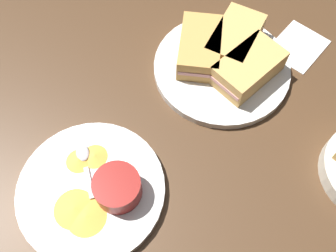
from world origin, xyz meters
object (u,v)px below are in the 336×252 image
at_px(spoon_by_dark_ramekin, 220,62).
at_px(sandwich_half_extra, 200,47).
at_px(ramekin_dark_sauce, 198,44).
at_px(spoon_by_gravy_ramekin, 84,159).
at_px(sandwich_half_far, 235,39).
at_px(sandwich_half_near, 248,68).
at_px(plate_chips_companion, 91,190).
at_px(plate_sandwich_main, 221,68).
at_px(ramekin_light_gravy, 117,187).

bearing_deg(spoon_by_dark_ramekin, sandwich_half_extra, -57.35).
xyz_separation_m(ramekin_dark_sauce, spoon_by_gravy_ramekin, (0.29, 0.09, -0.02)).
bearing_deg(sandwich_half_extra, sandwich_half_far, 163.60).
relative_size(sandwich_half_far, sandwich_half_extra, 1.01).
bearing_deg(sandwich_half_near, sandwich_half_far, -106.40).
relative_size(sandwich_half_near, plate_chips_companion, 0.59).
xyz_separation_m(plate_chips_companion, spoon_by_gravy_ramekin, (-0.01, -0.05, 0.01)).
xyz_separation_m(plate_sandwich_main, sandwich_half_extra, (0.02, -0.04, 0.03)).
bearing_deg(sandwich_half_extra, spoon_by_gravy_ramekin, 15.94).
relative_size(plate_sandwich_main, spoon_by_dark_ramekin, 2.72).
bearing_deg(sandwich_half_far, spoon_by_dark_ramekin, 20.52).
relative_size(spoon_by_dark_ramekin, ramekin_light_gravy, 1.29).
relative_size(sandwich_half_near, spoon_by_dark_ramekin, 1.48).
xyz_separation_m(ramekin_dark_sauce, spoon_by_dark_ramekin, (-0.02, 0.05, -0.02)).
relative_size(sandwich_half_extra, spoon_by_dark_ramekin, 1.53).
bearing_deg(sandwich_half_near, spoon_by_gravy_ramekin, -0.96).
height_order(plate_sandwich_main, ramekin_dark_sauce, ramekin_dark_sauce).
xyz_separation_m(sandwich_half_extra, ramekin_light_gravy, (0.27, 0.16, -0.00)).
bearing_deg(sandwich_half_far, sandwich_half_near, 73.60).
bearing_deg(spoon_by_gravy_ramekin, sandwich_half_far, -170.08).
height_order(sandwich_half_far, spoon_by_gravy_ramekin, sandwich_half_far).
bearing_deg(ramekin_dark_sauce, sandwich_half_extra, 71.08).
distance_m(sandwich_half_extra, ramekin_dark_sauce, 0.01).
xyz_separation_m(sandwich_half_far, ramekin_dark_sauce, (0.06, -0.03, -0.00)).
height_order(sandwich_half_near, sandwich_half_extra, same).
bearing_deg(ramekin_light_gravy, plate_sandwich_main, -157.92).
xyz_separation_m(sandwich_half_extra, spoon_by_dark_ramekin, (-0.02, 0.04, -0.02)).
bearing_deg(plate_sandwich_main, sandwich_half_far, -151.40).
bearing_deg(ramekin_light_gravy, sandwich_half_near, -166.81).
relative_size(plate_sandwich_main, plate_chips_companion, 1.09).
bearing_deg(ramekin_dark_sauce, plate_chips_companion, 25.08).
xyz_separation_m(sandwich_half_near, ramekin_light_gravy, (0.31, 0.07, -0.00)).
distance_m(plate_sandwich_main, spoon_by_dark_ramekin, 0.01).
bearing_deg(ramekin_dark_sauce, sandwich_half_near, 113.72).
bearing_deg(spoon_by_gravy_ramekin, ramekin_dark_sauce, -162.14).
height_order(spoon_by_dark_ramekin, plate_chips_companion, spoon_by_dark_ramekin).
xyz_separation_m(plate_chips_companion, ramekin_light_gravy, (-0.04, 0.03, 0.03)).
bearing_deg(sandwich_half_far, sandwich_half_extra, -16.40).
xyz_separation_m(plate_sandwich_main, sandwich_half_far, (-0.04, -0.02, 0.03)).
xyz_separation_m(ramekin_light_gravy, spoon_by_gravy_ramekin, (0.02, -0.08, -0.02)).
bearing_deg(sandwich_half_extra, sandwich_half_near, 118.60).
xyz_separation_m(sandwich_half_far, spoon_by_gravy_ramekin, (0.36, 0.06, -0.02)).
height_order(plate_sandwich_main, sandwich_half_extra, sandwich_half_extra).
height_order(plate_sandwich_main, sandwich_half_near, sandwich_half_near).
height_order(plate_sandwich_main, sandwich_half_far, sandwich_half_far).
bearing_deg(ramekin_dark_sauce, sandwich_half_far, 153.46).
xyz_separation_m(plate_sandwich_main, ramekin_dark_sauce, (0.02, -0.06, 0.03)).
distance_m(plate_sandwich_main, sandwich_half_far, 0.06).
distance_m(ramekin_dark_sauce, ramekin_light_gravy, 0.32).
relative_size(sandwich_half_near, ramekin_dark_sauce, 2.25).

